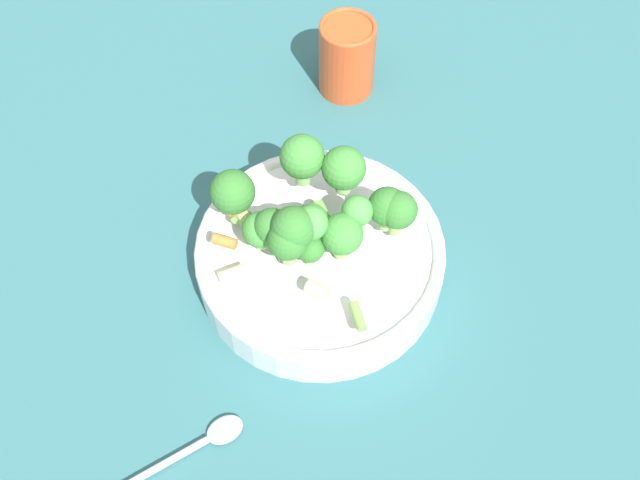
{
  "coord_description": "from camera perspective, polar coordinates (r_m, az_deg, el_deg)",
  "views": [
    {
      "loc": [
        0.4,
        -0.11,
        0.69
      ],
      "look_at": [
        0.0,
        0.0,
        0.06
      ],
      "focal_mm": 42.0,
      "sensor_mm": 36.0,
      "label": 1
    }
  ],
  "objects": [
    {
      "name": "spoon",
      "position": [
        0.73,
        -10.25,
        -15.62
      ],
      "size": [
        0.07,
        0.18,
        0.01
      ],
      "rotation": [
        0.0,
        0.0,
        8.14
      ],
      "color": "silver",
      "rests_on": "ground_plane"
    },
    {
      "name": "pasta_salad",
      "position": [
        0.74,
        -0.72,
        2.35
      ],
      "size": [
        0.2,
        0.21,
        0.08
      ],
      "color": "#8CB766",
      "rests_on": "bowl"
    },
    {
      "name": "cup",
      "position": [
        0.94,
        2.06,
        13.8
      ],
      "size": [
        0.07,
        0.07,
        0.1
      ],
      "color": "#CC4C23",
      "rests_on": "ground_plane"
    },
    {
      "name": "ground_plane",
      "position": [
        0.81,
        0.0,
        -2.34
      ],
      "size": [
        3.0,
        3.0,
        0.0
      ],
      "primitive_type": "plane",
      "color": "#2D6066"
    },
    {
      "name": "bowl",
      "position": [
        0.78,
        0.0,
        -1.3
      ],
      "size": [
        0.26,
        0.26,
        0.05
      ],
      "color": "silver",
      "rests_on": "ground_plane"
    }
  ]
}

